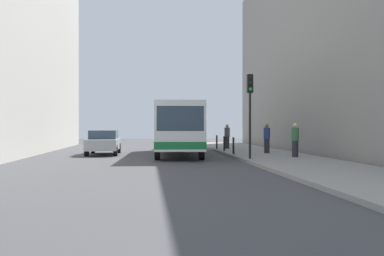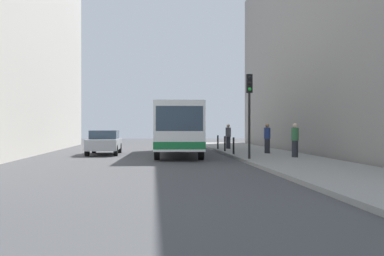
% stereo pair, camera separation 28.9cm
% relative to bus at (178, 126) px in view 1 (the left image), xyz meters
% --- Properties ---
extents(ground_plane, '(80.00, 80.00, 0.00)m').
position_rel_bus_xyz_m(ground_plane, '(-0.42, -3.63, -1.73)').
color(ground_plane, '#424244').
extents(sidewalk, '(4.40, 40.00, 0.15)m').
position_rel_bus_xyz_m(sidewalk, '(4.98, -3.63, -1.65)').
color(sidewalk, gray).
rests_on(sidewalk, ground).
extents(building_right, '(7.00, 32.00, 14.13)m').
position_rel_bus_xyz_m(building_right, '(11.08, 0.37, 5.34)').
color(building_right, gray).
rests_on(building_right, ground).
extents(bus, '(3.04, 11.13, 3.00)m').
position_rel_bus_xyz_m(bus, '(0.00, 0.00, 0.00)').
color(bus, white).
rests_on(bus, ground).
extents(car_beside_bus, '(1.87, 4.40, 1.48)m').
position_rel_bus_xyz_m(car_beside_bus, '(-4.50, 0.73, -0.94)').
color(car_beside_bus, '#A5A8AD').
rests_on(car_beside_bus, ground).
extents(traffic_light, '(0.28, 0.33, 4.10)m').
position_rel_bus_xyz_m(traffic_light, '(3.13, -5.60, 1.28)').
color(traffic_light, black).
rests_on(traffic_light, sidewalk).
extents(bollard_near, '(0.11, 0.11, 0.95)m').
position_rel_bus_xyz_m(bollard_near, '(3.03, -1.98, -1.10)').
color(bollard_near, black).
rests_on(bollard_near, sidewalk).
extents(bollard_mid, '(0.11, 0.11, 0.95)m').
position_rel_bus_xyz_m(bollard_mid, '(3.03, 1.03, -1.10)').
color(bollard_mid, black).
rests_on(bollard_mid, sidewalk).
extents(bollard_far, '(0.11, 0.11, 0.95)m').
position_rel_bus_xyz_m(bollard_far, '(3.03, 4.04, -1.10)').
color(bollard_far, black).
rests_on(bollard_far, sidewalk).
extents(pedestrian_near_signal, '(0.38, 0.38, 1.74)m').
position_rel_bus_xyz_m(pedestrian_near_signal, '(5.69, -4.73, -0.71)').
color(pedestrian_near_signal, '#26262D').
rests_on(pedestrian_near_signal, sidewalk).
extents(pedestrian_mid_sidewalk, '(0.38, 0.38, 1.74)m').
position_rel_bus_xyz_m(pedestrian_mid_sidewalk, '(5.15, -1.33, -0.70)').
color(pedestrian_mid_sidewalk, '#26262D').
rests_on(pedestrian_mid_sidewalk, sidewalk).
extents(pedestrian_far_sidewalk, '(0.38, 0.38, 1.73)m').
position_rel_bus_xyz_m(pedestrian_far_sidewalk, '(3.79, 4.13, -0.71)').
color(pedestrian_far_sidewalk, '#26262D').
rests_on(pedestrian_far_sidewalk, sidewalk).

